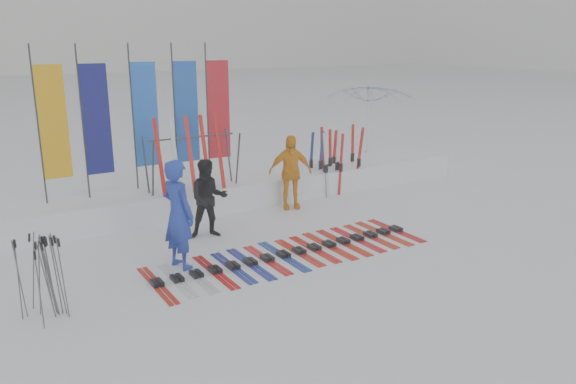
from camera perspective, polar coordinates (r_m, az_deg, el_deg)
ground at (r=9.89m, az=3.89°, el=-7.87°), size 120.00×120.00×0.00m
snow_bank at (r=13.59m, az=-7.34°, el=-0.10°), size 14.00×1.60×0.60m
person_blue at (r=9.83m, az=-11.08°, el=-2.26°), size 0.64×0.80×1.94m
person_black at (r=11.32m, az=-8.08°, el=-0.67°), size 0.91×0.80×1.60m
person_yellow at (r=13.11m, az=0.22°, el=2.05°), size 1.11×0.73×1.75m
tent_canopy at (r=17.99m, az=8.26°, el=6.87°), size 3.09×3.14×2.57m
ski_row at (r=10.50m, az=0.39°, el=-6.20°), size 5.32×1.68×0.07m
pole_cluster at (r=8.82m, az=-23.53°, el=-7.93°), size 0.61×0.74×1.24m
feather_flags at (r=12.83m, az=-14.58°, el=7.49°), size 4.30×0.27×3.20m
ski_rack at (r=12.71m, az=-9.67°, el=3.75°), size 2.04×0.80×1.23m
upright_skis at (r=14.71m, az=4.49°, el=3.19°), size 1.51×0.96×1.69m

